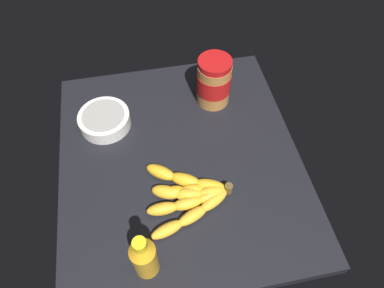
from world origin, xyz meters
TOP-DOWN VIEW (x-y plane):
  - ground_plane at (0.00, 0.00)cm, footprint 71.01×63.15cm
  - banana_bunch at (-11.92, -0.15)cm, footprint 21.54×21.69cm
  - peanut_butter_jar at (18.90, -13.24)cm, footprint 9.79×9.79cm
  - honey_bottle at (-26.49, 11.90)cm, footprint 5.41×5.41cm
  - small_bowl at (15.34, 18.75)cm, footprint 14.32×14.32cm

SIDE VIEW (x-z plane):
  - ground_plane at x=0.00cm, z-range -3.52..0.00cm
  - banana_bunch at x=-11.92cm, z-range -0.08..3.24cm
  - small_bowl at x=15.34cm, z-range 0.05..4.29cm
  - honey_bottle at x=-26.49cm, z-range -0.82..14.43cm
  - peanut_butter_jar at x=18.90cm, z-range -0.09..14.98cm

